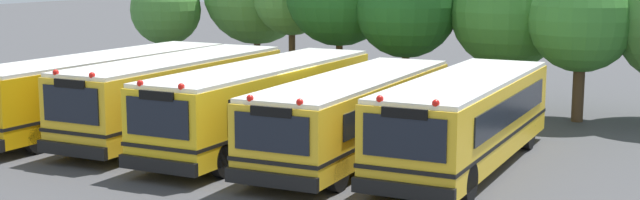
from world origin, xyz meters
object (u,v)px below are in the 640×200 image
(tree_0, at_px, (165,9))
(tree_4, at_px, (406,3))
(tree_5, at_px, (514,10))
(tree_6, at_px, (583,20))
(school_bus_1, at_px, (176,93))
(school_bus_4, at_px, (465,118))
(school_bus_0, at_px, (104,87))
(school_bus_2, at_px, (264,101))
(school_bus_3, at_px, (355,113))

(tree_0, bearing_deg, tree_4, 0.67)
(tree_5, distance_m, tree_6, 3.11)
(school_bus_1, height_order, school_bus_4, school_bus_1)
(school_bus_4, distance_m, tree_5, 10.22)
(school_bus_0, height_order, tree_0, tree_0)
(school_bus_4, distance_m, tree_4, 10.76)
(school_bus_0, xyz_separation_m, tree_5, (11.98, 9.88, 2.56))
(school_bus_0, distance_m, school_bus_1, 3.29)
(tree_0, distance_m, tree_6, 18.88)
(school_bus_0, distance_m, school_bus_2, 6.63)
(school_bus_0, xyz_separation_m, school_bus_3, (9.88, -0.25, -0.06))
(school_bus_4, bearing_deg, tree_4, -59.86)
(tree_6, bearing_deg, school_bus_3, -119.09)
(school_bus_0, bearing_deg, tree_0, -64.41)
(school_bus_1, relative_size, school_bus_4, 1.00)
(school_bus_3, height_order, tree_6, tree_6)
(school_bus_3, height_order, tree_0, tree_0)
(school_bus_0, bearing_deg, tree_5, -139.58)
(school_bus_2, height_order, school_bus_4, school_bus_2)
(school_bus_1, distance_m, tree_4, 10.62)
(tree_5, bearing_deg, school_bus_1, -130.75)
(school_bus_1, distance_m, school_bus_3, 6.60)
(school_bus_0, bearing_deg, tree_4, -130.16)
(tree_0, height_order, tree_4, tree_4)
(school_bus_0, bearing_deg, school_bus_4, -178.86)
(school_bus_3, xyz_separation_m, tree_4, (-2.05, 9.23, 2.80))
(school_bus_3, relative_size, tree_5, 1.71)
(school_bus_1, xyz_separation_m, school_bus_3, (6.60, -0.03, -0.10))
(school_bus_0, height_order, tree_4, tree_4)
(tree_0, bearing_deg, school_bus_0, -65.31)
(school_bus_2, distance_m, tree_5, 11.60)
(school_bus_1, bearing_deg, tree_5, -131.23)
(school_bus_3, relative_size, tree_4, 1.73)
(school_bus_0, bearing_deg, tree_6, -148.90)
(school_bus_3, bearing_deg, tree_5, -103.31)
(school_bus_3, distance_m, tree_5, 10.67)
(school_bus_0, height_order, school_bus_4, school_bus_4)
(tree_4, distance_m, tree_5, 4.25)
(school_bus_0, relative_size, school_bus_1, 1.15)
(tree_0, xyz_separation_m, tree_5, (16.05, 1.03, 0.33))
(school_bus_1, distance_m, school_bus_4, 9.90)
(tree_4, bearing_deg, tree_0, -179.33)
(school_bus_3, relative_size, tree_0, 2.02)
(school_bus_1, distance_m, tree_5, 13.56)
(tree_6, bearing_deg, school_bus_4, -100.82)
(school_bus_1, xyz_separation_m, tree_5, (8.70, 10.10, 2.51))
(school_bus_2, height_order, tree_5, tree_5)
(school_bus_3, distance_m, tree_0, 16.81)
(tree_5, xyz_separation_m, tree_6, (2.83, -1.26, -0.24))
(tree_5, relative_size, tree_6, 1.10)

